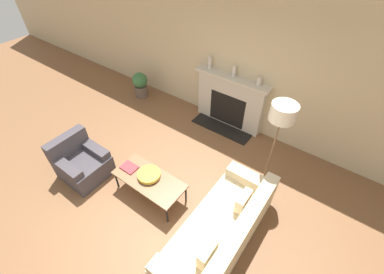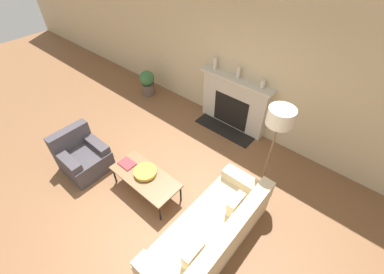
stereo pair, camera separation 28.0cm
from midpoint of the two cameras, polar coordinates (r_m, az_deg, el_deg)
ground_plane at (r=4.48m, az=-7.64°, el=-15.07°), size 18.00×18.00×0.00m
wall_back at (r=5.22m, az=14.52°, el=15.03°), size 18.00×0.06×2.90m
fireplace at (r=5.62m, az=10.62°, el=7.32°), size 1.64×0.59×1.18m
couch at (r=3.90m, az=6.35°, el=-20.66°), size 0.84×2.08×0.74m
armchair_near at (r=5.12m, az=-21.77°, el=-3.99°), size 0.80×0.75×0.77m
coffee_table at (r=4.36m, az=-8.54°, el=-8.86°), size 1.23×0.56×0.41m
bowl at (r=4.33m, az=-8.51°, el=-7.71°), size 0.38×0.38×0.08m
book at (r=4.56m, az=-12.54°, el=-5.82°), size 0.28×0.21×0.02m
floor_lamp at (r=3.85m, az=20.57°, el=2.20°), size 0.38×0.38×1.73m
mantel_vase_left at (r=5.50m, az=6.65°, el=15.93°), size 0.08×0.08×0.26m
mantel_vase_center_left at (r=5.25m, az=11.81°, el=13.75°), size 0.08×0.08×0.23m
mantel_vase_center_right at (r=5.08m, az=17.00°, el=11.13°), size 0.09×0.09×0.15m
potted_plant at (r=6.79m, az=-8.69°, el=11.95°), size 0.37×0.37×0.65m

